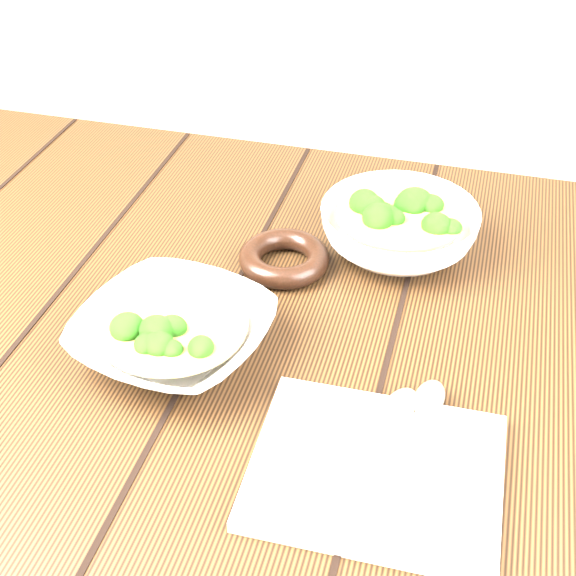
# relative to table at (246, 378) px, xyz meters

# --- Properties ---
(table) EXTENTS (1.20, 0.80, 0.75)m
(table) POSITION_rel_table_xyz_m (0.00, 0.00, 0.00)
(table) COLOR #331F0E
(table) RESTS_ON ground
(soup_bowl_front) EXTENTS (0.24, 0.24, 0.06)m
(soup_bowl_front) POSITION_rel_table_xyz_m (-0.05, -0.10, 0.15)
(soup_bowl_front) COLOR silver
(soup_bowl_front) RESTS_ON table
(soup_bowl_back) EXTENTS (0.26, 0.26, 0.07)m
(soup_bowl_back) POSITION_rel_table_xyz_m (0.16, 0.16, 0.15)
(soup_bowl_back) COLOR silver
(soup_bowl_back) RESTS_ON table
(trivet) EXTENTS (0.14, 0.14, 0.03)m
(trivet) POSITION_rel_table_xyz_m (0.03, 0.08, 0.13)
(trivet) COLOR black
(trivet) RESTS_ON table
(napkin) EXTENTS (0.23, 0.19, 0.01)m
(napkin) POSITION_rel_table_xyz_m (0.20, -0.21, 0.13)
(napkin) COLOR beige
(napkin) RESTS_ON table
(spoon_left) EXTENTS (0.07, 0.18, 0.01)m
(spoon_left) POSITION_rel_table_xyz_m (0.19, -0.17, 0.14)
(spoon_left) COLOR #B2AF9D
(spoon_left) RESTS_ON napkin
(spoon_right) EXTENTS (0.04, 0.19, 0.01)m
(spoon_right) POSITION_rel_table_xyz_m (0.23, -0.15, 0.14)
(spoon_right) COLOR #B2AF9D
(spoon_right) RESTS_ON napkin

